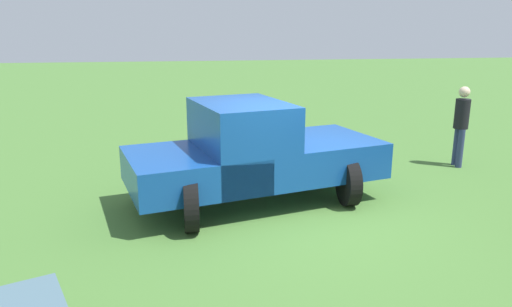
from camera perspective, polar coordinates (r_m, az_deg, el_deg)
ground_plane at (r=8.08m, az=5.40°, el=-7.51°), size 80.00×80.00×0.00m
pickup_truck at (r=8.39m, az=-0.72°, el=0.32°), size 3.09×4.82×1.84m
person_bystander at (r=11.60m, az=23.47°, el=3.56°), size 0.36×0.36×1.82m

